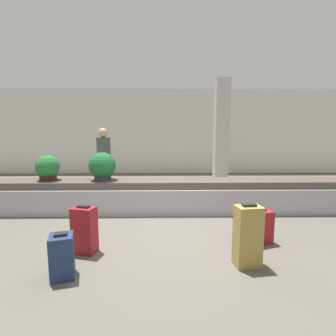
% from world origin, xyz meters
% --- Properties ---
extents(ground_plane, '(18.00, 18.00, 0.00)m').
position_xyz_m(ground_plane, '(0.00, 0.00, 0.00)').
color(ground_plane, '#59544C').
extents(back_wall, '(18.00, 0.06, 3.20)m').
position_xyz_m(back_wall, '(0.00, 6.13, 1.60)').
color(back_wall, silver).
rests_on(back_wall, ground_plane).
extents(carousel, '(7.81, 0.77, 0.65)m').
position_xyz_m(carousel, '(0.00, 1.29, 0.31)').
color(carousel, '#9E9EA3').
rests_on(carousel, ground_plane).
extents(pillar, '(0.42, 0.42, 3.20)m').
position_xyz_m(pillar, '(1.69, 4.08, 1.60)').
color(pillar, beige).
rests_on(pillar, ground_plane).
extents(suitcase_0, '(0.35, 0.28, 0.67)m').
position_xyz_m(suitcase_0, '(-1.17, -0.59, 0.32)').
color(suitcase_0, maroon).
rests_on(suitcase_0, ground_plane).
extents(suitcase_1, '(0.44, 0.37, 0.52)m').
position_xyz_m(suitcase_1, '(1.32, -0.29, 0.25)').
color(suitcase_1, maroon).
rests_on(suitcase_1, ground_plane).
extents(suitcase_2, '(0.32, 0.33, 0.53)m').
position_xyz_m(suitcase_2, '(-1.25, -1.19, 0.25)').
color(suitcase_2, navy).
rests_on(suitcase_2, ground_plane).
extents(suitcase_3, '(0.34, 0.26, 0.79)m').
position_xyz_m(suitcase_3, '(0.94, -0.97, 0.38)').
color(suitcase_3, '#A3843D').
rests_on(suitcase_3, ground_plane).
extents(potted_plant_0, '(0.47, 0.47, 0.51)m').
position_xyz_m(potted_plant_0, '(-2.46, 1.31, 0.90)').
color(potted_plant_0, '#381914').
rests_on(potted_plant_0, carousel).
extents(potted_plant_1, '(0.55, 0.55, 0.57)m').
position_xyz_m(potted_plant_1, '(-1.34, 1.31, 0.93)').
color(potted_plant_1, '#2D2D2D').
rests_on(potted_plant_1, carousel).
extents(traveler_0, '(0.37, 0.32, 1.72)m').
position_xyz_m(traveler_0, '(-1.68, 2.93, 1.03)').
color(traveler_0, '#282833').
rests_on(traveler_0, ground_plane).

